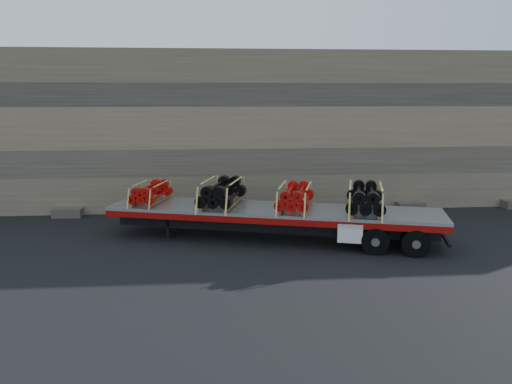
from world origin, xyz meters
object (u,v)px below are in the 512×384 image
trailer (273,224)px  bundle_rear (365,199)px  bundle_front (151,193)px  bundle_midfront (222,193)px  bundle_midrear (295,198)px

trailer → bundle_rear: 3.33m
trailer → bundle_front: bearing=180.0°
trailer → bundle_rear: (3.04, -0.87, 1.03)m
bundle_midfront → bundle_rear: bearing=-0.0°
bundle_midfront → bundle_front: bearing=180.0°
bundle_front → bundle_midfront: bundle_midfront is taller
bundle_midrear → bundle_rear: bundle_rear is taller
trailer → bundle_midrear: 1.25m
bundle_midrear → bundle_front: bearing=180.0°
bundle_midfront → trailer: bearing=0.0°
bundle_front → bundle_rear: size_ratio=0.79×
bundle_front → bundle_rear: (7.47, -2.13, 0.09)m
bundle_midfront → bundle_rear: (4.85, -1.38, -0.00)m
bundle_midrear → bundle_rear: bearing=0.0°
bundle_midrear → bundle_midfront: bearing=180.0°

